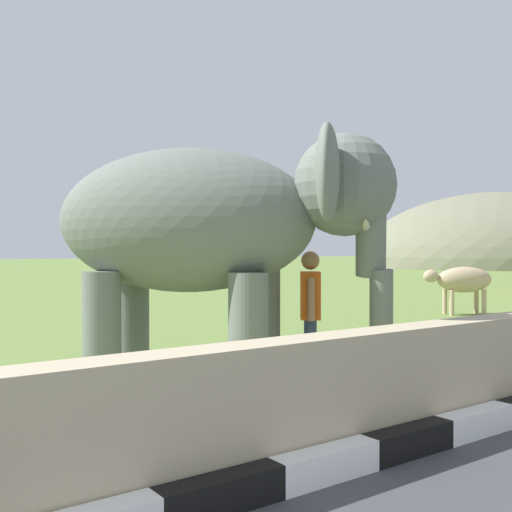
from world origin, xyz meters
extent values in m
cube|color=black|center=(1.90, 3.44, 0.12)|extent=(0.90, 0.20, 0.24)
cube|color=white|center=(2.80, 3.44, 0.12)|extent=(0.90, 0.20, 0.24)
cube|color=black|center=(3.70, 3.44, 0.12)|extent=(0.90, 0.20, 0.24)
cube|color=white|center=(4.60, 3.44, 0.12)|extent=(0.90, 0.20, 0.24)
cube|color=tan|center=(2.00, 3.74, 0.50)|extent=(28.00, 0.36, 1.00)
cylinder|color=slate|center=(4.28, 6.21, 0.71)|extent=(0.44, 0.44, 1.43)
cylinder|color=slate|center=(3.63, 5.58, 0.71)|extent=(0.44, 0.44, 1.43)
cylinder|color=slate|center=(3.10, 7.43, 0.71)|extent=(0.44, 0.44, 1.43)
cylinder|color=slate|center=(2.45, 6.81, 0.71)|extent=(0.44, 0.44, 1.43)
ellipsoid|color=slate|center=(3.36, 6.51, 2.02)|extent=(3.30, 3.35, 1.70)
sphere|color=slate|center=(4.66, 5.16, 2.40)|extent=(1.16, 1.16, 1.16)
ellipsoid|color=#D84C8C|center=(4.86, 4.95, 2.55)|extent=(0.71, 0.70, 0.44)
ellipsoid|color=slate|center=(5.12, 5.80, 2.45)|extent=(0.82, 0.80, 1.00)
ellipsoid|color=slate|center=(3.99, 4.72, 2.45)|extent=(0.82, 0.80, 1.00)
cylinder|color=slate|center=(4.86, 4.95, 1.85)|extent=(0.60, 0.60, 1.00)
cylinder|color=slate|center=(4.94, 4.87, 1.05)|extent=(0.40, 0.40, 0.82)
cone|color=beige|center=(5.02, 5.18, 1.95)|extent=(0.50, 0.49, 0.22)
cone|color=beige|center=(4.62, 4.80, 1.95)|extent=(0.50, 0.49, 0.22)
cylinder|color=navy|center=(4.84, 5.96, 0.41)|extent=(0.15, 0.15, 0.82)
cylinder|color=navy|center=(4.71, 5.80, 0.41)|extent=(0.15, 0.15, 0.82)
cube|color=#D85919|center=(4.77, 5.88, 1.11)|extent=(0.44, 0.46, 0.58)
cylinder|color=#9E7251|center=(4.94, 6.08, 1.08)|extent=(0.13, 0.13, 0.52)
cylinder|color=#9E7251|center=(4.61, 5.68, 1.08)|extent=(0.14, 0.15, 0.52)
sphere|color=#9E7251|center=(4.77, 5.88, 1.54)|extent=(0.23, 0.23, 0.23)
cylinder|color=tan|center=(12.83, 9.71, 0.33)|extent=(0.12, 0.12, 0.65)
cylinder|color=tan|center=(12.98, 10.04, 0.33)|extent=(0.12, 0.12, 0.65)
cylinder|color=tan|center=(13.65, 9.33, 0.33)|extent=(0.12, 0.12, 0.65)
cylinder|color=tan|center=(13.80, 9.66, 0.33)|extent=(0.12, 0.12, 0.65)
ellipsoid|color=tan|center=(13.31, 9.69, 0.90)|extent=(1.61, 1.17, 0.66)
ellipsoid|color=tan|center=(12.47, 10.07, 1.00)|extent=(0.47, 0.40, 0.32)
ellipsoid|color=#6E7056|center=(55.00, 34.79, 0.00)|extent=(31.59, 25.27, 14.64)
camera|label=1|loc=(-0.16, 0.21, 1.68)|focal=42.57mm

